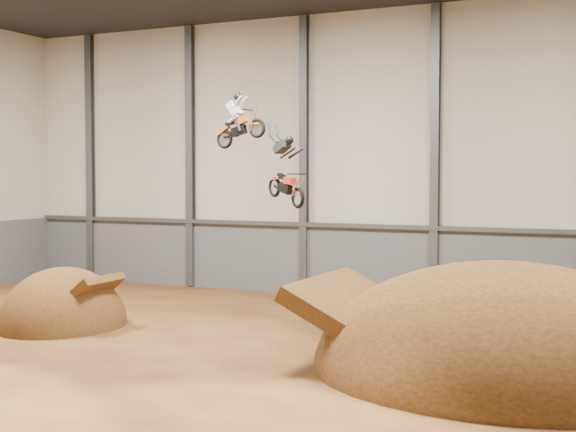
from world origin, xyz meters
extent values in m
plane|color=#472813|center=(0.00, 0.00, 0.00)|extent=(40.00, 40.00, 0.00)
cube|color=beige|center=(0.00, 15.00, 7.00)|extent=(40.00, 0.10, 14.00)
cube|color=#5A5C62|center=(0.00, 14.90, 1.75)|extent=(39.80, 0.18, 3.50)
cube|color=#47494F|center=(0.00, 14.75, 3.55)|extent=(39.80, 0.35, 0.20)
cube|color=#47494F|center=(-16.67, 14.80, 7.00)|extent=(0.40, 0.36, 13.90)
cube|color=#47494F|center=(-10.00, 14.80, 7.00)|extent=(0.40, 0.36, 13.90)
cube|color=#47494F|center=(-3.33, 14.80, 7.00)|extent=(0.40, 0.36, 13.90)
cube|color=#47494F|center=(3.33, 14.80, 7.00)|extent=(0.40, 0.36, 13.90)
ellipsoid|color=#39210E|center=(-8.59, 2.93, 0.00)|extent=(4.76, 5.49, 4.76)
ellipsoid|color=#39210E|center=(8.71, 2.64, 0.00)|extent=(11.89, 10.52, 6.86)
camera|label=1|loc=(12.89, -21.98, 6.07)|focal=50.00mm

